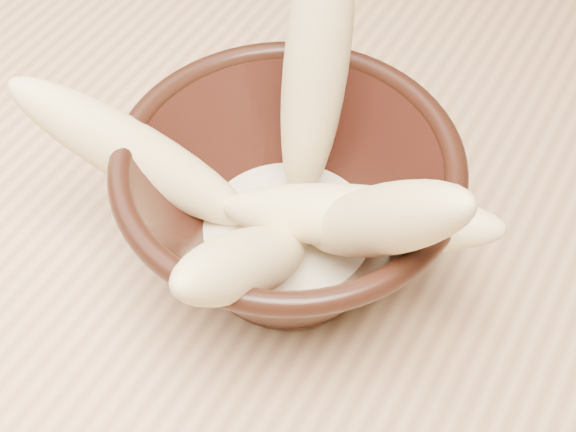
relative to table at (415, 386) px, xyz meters
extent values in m
cube|color=tan|center=(0.00, 0.00, 0.06)|extent=(1.20, 0.80, 0.04)
cylinder|color=tan|center=(-0.54, 0.34, -0.32)|extent=(0.05, 0.05, 0.71)
cylinder|color=black|center=(-0.09, -0.01, 0.08)|extent=(0.08, 0.08, 0.01)
cylinder|color=black|center=(-0.09, -0.01, 0.10)|extent=(0.08, 0.08, 0.01)
torus|color=black|center=(-0.09, -0.01, 0.17)|extent=(0.18, 0.18, 0.01)
cylinder|color=beige|center=(-0.09, -0.01, 0.11)|extent=(0.10, 0.10, 0.01)
ellipsoid|color=#DFC183|center=(-0.10, 0.03, 0.20)|extent=(0.04, 0.07, 0.17)
ellipsoid|color=#DFC183|center=(-0.16, -0.03, 0.16)|extent=(0.14, 0.08, 0.11)
ellipsoid|color=#DFC183|center=(-0.03, -0.02, 0.18)|extent=(0.12, 0.08, 0.14)
ellipsoid|color=#DFC183|center=(-0.05, -0.01, 0.15)|extent=(0.16, 0.06, 0.07)
ellipsoid|color=#DFC183|center=(-0.08, -0.06, 0.16)|extent=(0.03, 0.12, 0.11)
camera|label=1|loc=(0.04, -0.24, 0.47)|focal=50.00mm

